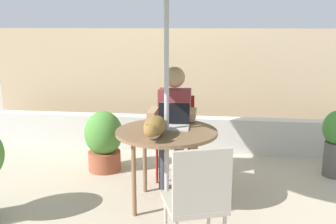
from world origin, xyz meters
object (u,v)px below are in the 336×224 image
chair_empty (198,197)px  potted_plant_near_fence (104,140)px  chair_occupied (175,130)px  cat (154,127)px  patio_table (167,138)px  laptop (173,120)px  person_seated (174,118)px

chair_empty → potted_plant_near_fence: chair_empty is taller
chair_occupied → potted_plant_near_fence: 0.86m
potted_plant_near_fence → chair_empty: bearing=-55.8°
cat → potted_plant_near_fence: size_ratio=0.93×
patio_table → laptop: size_ratio=3.06×
chair_occupied → cat: 1.00m
patio_table → chair_occupied: chair_occupied is taller
chair_occupied → chair_empty: bearing=-78.7°
patio_table → person_seated: (0.00, 0.59, 0.04)m
patio_table → cat: bearing=-110.4°
patio_table → potted_plant_near_fence: patio_table is taller
laptop → chair_empty: bearing=-75.0°
chair_empty → potted_plant_near_fence: bearing=124.2°
person_seated → potted_plant_near_fence: bearing=166.1°
laptop → potted_plant_near_fence: size_ratio=0.43×
chair_empty → person_seated: bearing=102.5°
chair_occupied → laptop: size_ratio=2.97×
cat → potted_plant_near_fence: cat is taller
patio_table → chair_empty: chair_empty is taller
chair_occupied → person_seated: (0.00, -0.16, 0.17)m
cat → laptop: bearing=70.9°
chair_occupied → person_seated: person_seated is taller
chair_occupied → potted_plant_near_fence: (-0.84, 0.05, -0.17)m
laptop → potted_plant_near_fence: laptop is taller
patio_table → cat: cat is taller
chair_empty → laptop: 1.16m
patio_table → cat: size_ratio=1.43×
laptop → chair_occupied: bearing=94.4°
chair_empty → cat: 0.89m
chair_occupied → chair_empty: same height
chair_empty → person_seated: (-0.34, 1.53, 0.17)m
patio_table → potted_plant_near_fence: (-0.84, 0.80, -0.30)m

